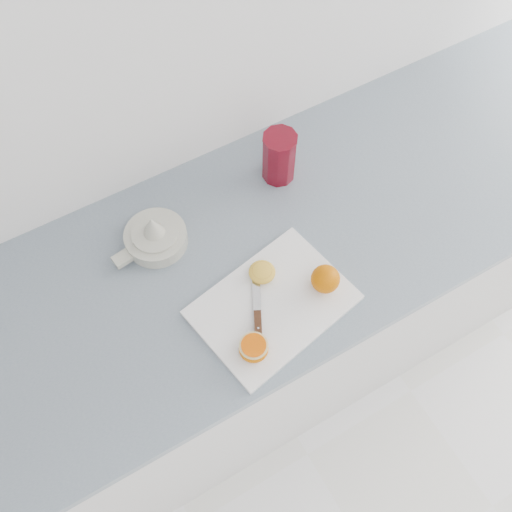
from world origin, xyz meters
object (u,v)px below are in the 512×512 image
(cutting_board, at_px, (273,305))
(citrus_juicer, at_px, (155,236))
(half_orange, at_px, (254,348))
(red_tumbler, at_px, (279,158))
(counter, at_px, (236,328))

(cutting_board, distance_m, citrus_juicer, 0.32)
(half_orange, xyz_separation_m, red_tumbler, (0.29, 0.38, 0.03))
(citrus_juicer, bearing_deg, half_orange, -79.83)
(cutting_board, height_order, citrus_juicer, citrus_juicer)
(red_tumbler, bearing_deg, counter, -145.76)
(half_orange, relative_size, citrus_juicer, 0.34)
(counter, relative_size, half_orange, 37.38)
(half_orange, bearing_deg, cutting_board, 39.15)
(counter, xyz_separation_m, cutting_board, (0.02, -0.16, 0.45))
(cutting_board, xyz_separation_m, half_orange, (-0.09, -0.07, 0.03))
(counter, relative_size, cutting_board, 7.04)
(cutting_board, xyz_separation_m, citrus_juicer, (-0.15, 0.28, 0.02))
(counter, bearing_deg, half_orange, -106.67)
(red_tumbler, bearing_deg, cutting_board, -122.76)
(citrus_juicer, bearing_deg, counter, -42.22)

